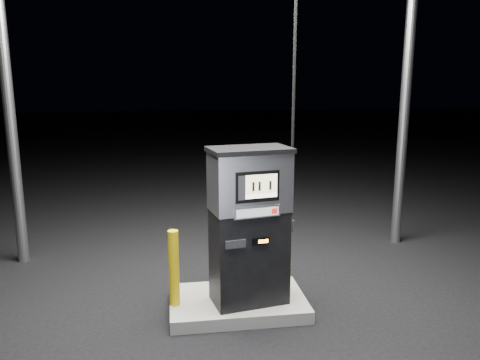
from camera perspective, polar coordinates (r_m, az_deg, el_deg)
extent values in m
plane|color=black|center=(5.81, -0.30, -15.42)|extent=(80.00, 80.00, 0.00)
cube|color=slate|center=(5.78, -0.30, -14.76)|extent=(1.60, 1.00, 0.15)
cylinder|color=gray|center=(7.48, -26.31, 7.47)|extent=(0.16, 0.16, 4.50)
cylinder|color=gray|center=(8.04, 19.43, 8.24)|extent=(0.16, 0.16, 4.50)
cube|color=black|center=(5.45, 1.11, -9.27)|extent=(0.91, 0.63, 1.10)
cube|color=#B2B2B9|center=(5.20, 1.15, -0.19)|extent=(0.93, 0.65, 0.66)
cube|color=black|center=(5.14, 1.16, 3.70)|extent=(0.97, 0.69, 0.05)
cube|color=black|center=(4.97, 2.15, -0.82)|extent=(0.49, 0.12, 0.33)
cube|color=beige|center=(4.96, 2.64, -0.52)|extent=(0.36, 0.07, 0.21)
cube|color=white|center=(4.99, 2.63, -1.96)|extent=(0.36, 0.07, 0.04)
cube|color=#B2B2B9|center=(5.04, 2.12, -3.94)|extent=(0.52, 0.12, 0.12)
cube|color=#95979C|center=(5.02, 2.19, -3.99)|extent=(0.48, 0.09, 0.09)
cube|color=red|center=(5.09, 4.23, -3.79)|extent=(0.06, 0.01, 0.06)
cube|color=black|center=(5.16, 2.55, -7.47)|extent=(0.19, 0.05, 0.08)
cube|color=orange|center=(5.16, 2.86, -7.47)|extent=(0.11, 0.02, 0.04)
cube|color=black|center=(5.06, -0.54, -7.83)|extent=(0.23, 0.06, 0.09)
cube|color=black|center=(5.50, 5.67, -5.02)|extent=(0.12, 0.17, 0.22)
cylinder|color=gray|center=(5.52, 6.17, -4.97)|extent=(0.10, 0.20, 0.06)
cylinder|color=black|center=(5.24, 6.56, 10.45)|extent=(0.04, 0.04, 2.73)
cylinder|color=gold|center=(5.45, -8.05, -10.60)|extent=(0.15, 0.15, 0.89)
cylinder|color=gold|center=(5.55, 5.54, -9.32)|extent=(0.15, 0.15, 1.03)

